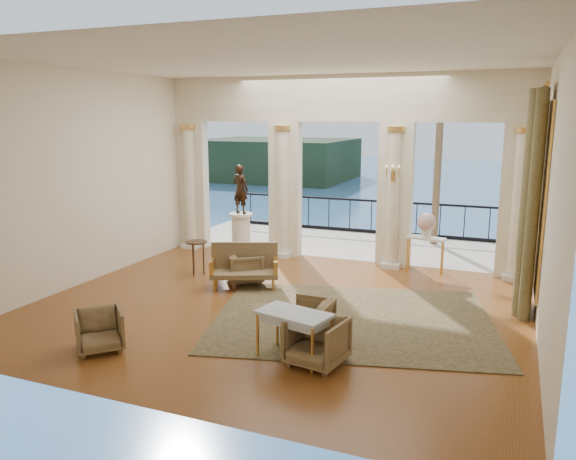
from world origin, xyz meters
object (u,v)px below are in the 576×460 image
at_px(armchair_b, 317,339).
at_px(armchair_d, 245,266).
at_px(game_table, 294,317).
at_px(armchair_a, 99,328).
at_px(console_table, 426,243).
at_px(pedestal, 241,237).
at_px(statue, 240,189).
at_px(settee, 244,266).
at_px(armchair_c, 308,318).
at_px(side_table, 196,246).

xyz_separation_m(armchair_b, armchair_d, (-2.77, 3.27, -0.02)).
relative_size(armchair_d, game_table, 0.62).
bearing_deg(armchair_a, console_table, 12.87).
bearing_deg(pedestal, statue, 0.00).
distance_m(armchair_d, settee, 0.32).
bearing_deg(armchair_c, armchair_b, 28.26).
relative_size(game_table, side_table, 1.52).
distance_m(pedestal, statue, 1.21).
relative_size(armchair_c, side_table, 0.93).
distance_m(armchair_c, game_table, 0.85).
relative_size(armchair_d, statue, 0.61).
xyz_separation_m(pedestal, console_table, (4.50, 0.44, 0.13)).
bearing_deg(armchair_a, settee, 35.44).
distance_m(armchair_a, console_table, 7.49).
distance_m(armchair_c, statue, 5.64).
xyz_separation_m(armchair_a, armchair_c, (2.83, 1.60, 0.01)).
distance_m(armchair_b, console_table, 5.64).
bearing_deg(statue, console_table, -162.38).
xyz_separation_m(armchair_c, settee, (-2.21, 2.15, 0.10)).
distance_m(armchair_a, game_table, 3.01).
height_order(settee, statue, statue).
xyz_separation_m(armchair_c, console_table, (1.13, 4.75, 0.32)).
xyz_separation_m(armchair_a, game_table, (2.89, 0.80, 0.31)).
bearing_deg(armchair_c, statue, -140.81).
height_order(settee, pedestal, pedestal).
distance_m(armchair_a, pedestal, 5.93).
distance_m(armchair_a, armchair_d, 4.06).
distance_m(armchair_a, statue, 6.10).
bearing_deg(console_table, game_table, -88.36).
xyz_separation_m(settee, game_table, (2.27, -2.95, 0.20)).
distance_m(armchair_b, game_table, 0.46).
relative_size(armchair_a, game_table, 0.59).
distance_m(pedestal, console_table, 4.52).
bearing_deg(side_table, armchair_a, -79.23).
bearing_deg(armchair_d, settee, 166.36).
relative_size(settee, game_table, 1.30).
height_order(armchair_b, side_table, armchair_b).
height_order(statue, side_table, statue).
xyz_separation_m(armchair_c, side_table, (-3.63, 2.59, 0.30)).
relative_size(armchair_b, side_table, 1.01).
height_order(armchair_b, armchair_c, armchair_b).
distance_m(game_table, side_table, 5.01).
bearing_deg(side_table, armchair_b, -40.21).
relative_size(armchair_d, pedestal, 0.64).
relative_size(pedestal, statue, 0.95).
bearing_deg(statue, armchair_a, 107.16).
xyz_separation_m(armchair_d, side_table, (-1.29, 0.16, 0.30)).
height_order(armchair_b, pedestal, pedestal).
relative_size(armchair_a, armchair_d, 0.95).
relative_size(statue, side_table, 1.56).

